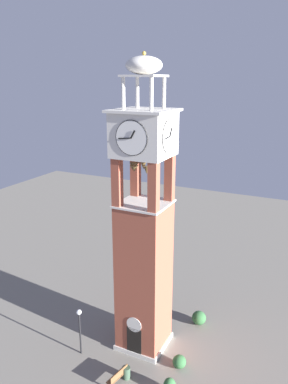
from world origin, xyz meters
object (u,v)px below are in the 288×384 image
park_bench (118,376)px  trash_bin (126,373)px  lamp_post (80,323)px  clock_tower (144,239)px

park_bench → trash_bin: size_ratio=2.07×
lamp_post → trash_bin: lamp_post is taller
lamp_post → clock_tower: bearing=39.6°
clock_tower → trash_bin: 8.59m
park_bench → lamp_post: size_ratio=0.47×
trash_bin → clock_tower: bearing=97.2°
park_bench → trash_bin: bearing=64.7°
park_bench → trash_bin: park_bench is taller
clock_tower → trash_bin: size_ratio=24.92×
clock_tower → lamp_post: 7.34m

